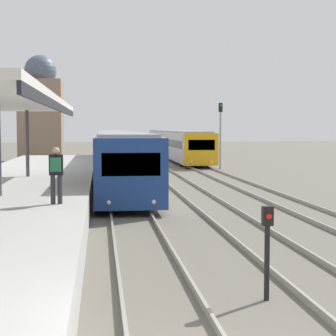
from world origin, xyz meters
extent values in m
cube|color=yellow|center=(-1.72, 0.00, 0.98)|extent=(0.50, 80.00, 0.01)
cube|color=black|center=(-2.42, 12.52, 3.88)|extent=(0.08, 18.37, 0.24)
cylinder|color=#47474C|center=(-4.38, 19.86, 2.49)|extent=(0.16, 0.16, 3.02)
cylinder|color=#2D2D33|center=(-2.46, 10.29, 1.40)|extent=(0.14, 0.14, 0.85)
cylinder|color=#2D2D33|center=(-2.26, 10.29, 1.40)|extent=(0.14, 0.14, 0.85)
cube|color=black|center=(-2.36, 10.29, 2.13)|extent=(0.40, 0.22, 0.60)
sphere|color=tan|center=(-2.36, 10.29, 2.53)|extent=(0.22, 0.22, 0.22)
cube|color=#236B47|center=(-2.36, 10.09, 2.15)|extent=(0.30, 0.18, 0.40)
cube|color=navy|center=(0.00, 13.80, 1.55)|extent=(2.67, 0.70, 2.57)
cube|color=black|center=(0.00, 13.47, 1.91)|extent=(2.08, 0.04, 0.82)
sphere|color=#EFEACC|center=(-0.80, 13.46, 0.57)|extent=(0.16, 0.16, 0.16)
sphere|color=#EFEACC|center=(0.80, 13.46, 0.57)|extent=(0.16, 0.16, 0.16)
cube|color=#B7B7BC|center=(0.00, 22.07, 1.55)|extent=(2.67, 15.85, 2.57)
cube|color=gray|center=(0.00, 22.07, 2.90)|extent=(2.35, 15.53, 0.12)
cube|color=black|center=(0.00, 22.07, 1.84)|extent=(2.69, 14.58, 0.67)
cylinder|color=black|center=(-1.13, 16.92, 0.35)|extent=(0.12, 0.70, 0.70)
cylinder|color=black|center=(1.13, 16.92, 0.35)|extent=(0.12, 0.70, 0.70)
cylinder|color=black|center=(-1.13, 27.22, 0.35)|extent=(0.12, 0.70, 0.70)
cylinder|color=black|center=(1.13, 27.22, 0.35)|extent=(0.12, 0.70, 0.70)
cube|color=#B7B7BC|center=(0.00, 38.26, 1.55)|extent=(2.67, 15.85, 2.57)
cube|color=gray|center=(0.00, 38.26, 2.90)|extent=(2.35, 15.53, 0.12)
cube|color=black|center=(0.00, 38.26, 1.84)|extent=(2.69, 14.58, 0.67)
cylinder|color=black|center=(-1.13, 33.11, 0.35)|extent=(0.12, 0.70, 0.70)
cylinder|color=black|center=(1.13, 33.11, 0.35)|extent=(0.12, 0.70, 0.70)
cylinder|color=black|center=(-1.13, 43.41, 0.35)|extent=(0.12, 0.70, 0.70)
cylinder|color=black|center=(1.13, 43.41, 0.35)|extent=(0.12, 0.70, 0.70)
cube|color=gold|center=(6.69, 36.60, 1.53)|extent=(2.66, 0.70, 2.52)
cube|color=black|center=(6.69, 36.27, 1.88)|extent=(2.07, 0.04, 0.81)
sphere|color=#EFEACC|center=(5.90, 36.26, 0.57)|extent=(0.16, 0.16, 0.16)
sphere|color=#EFEACC|center=(7.49, 36.26, 0.57)|extent=(0.16, 0.16, 0.16)
cube|color=#B7B7BC|center=(6.69, 44.58, 1.53)|extent=(2.66, 15.25, 2.52)
cube|color=gray|center=(6.69, 44.58, 2.85)|extent=(2.34, 14.94, 0.12)
cube|color=black|center=(6.69, 44.58, 1.81)|extent=(2.68, 14.03, 0.66)
cylinder|color=black|center=(5.56, 39.62, 0.35)|extent=(0.12, 0.70, 0.70)
cylinder|color=black|center=(7.82, 39.62, 0.35)|extent=(0.12, 0.70, 0.70)
cylinder|color=black|center=(5.56, 49.53, 0.35)|extent=(0.12, 0.70, 0.70)
cylinder|color=black|center=(7.82, 49.53, 0.35)|extent=(0.12, 0.70, 0.70)
cube|color=#B7B7BC|center=(6.69, 60.17, 1.53)|extent=(2.66, 15.25, 2.52)
cube|color=gray|center=(6.69, 60.17, 2.85)|extent=(2.34, 14.94, 0.12)
cube|color=black|center=(6.69, 60.17, 1.81)|extent=(2.68, 14.03, 0.66)
cylinder|color=black|center=(5.56, 55.22, 0.35)|extent=(0.12, 0.70, 0.70)
cylinder|color=black|center=(7.82, 55.22, 0.35)|extent=(0.12, 0.70, 0.70)
cylinder|color=black|center=(5.56, 65.13, 0.35)|extent=(0.12, 0.70, 0.70)
cylinder|color=black|center=(7.82, 65.13, 0.35)|extent=(0.12, 0.70, 0.70)
cylinder|color=black|center=(1.97, 3.66, 0.70)|extent=(0.10, 0.10, 1.41)
cube|color=black|center=(1.97, 3.66, 1.59)|extent=(0.20, 0.14, 0.36)
sphere|color=red|center=(1.97, 3.57, 1.59)|extent=(0.11, 0.11, 0.11)
cylinder|color=gray|center=(8.18, 36.39, 2.56)|extent=(0.14, 0.14, 5.12)
cube|color=black|center=(8.18, 36.39, 4.77)|extent=(0.28, 0.20, 0.70)
sphere|color=green|center=(8.18, 36.27, 4.91)|extent=(0.14, 0.14, 0.14)
cube|color=#89705B|center=(-6.63, 48.24, 3.85)|extent=(4.00, 4.00, 7.71)
sphere|color=#4C5666|center=(-6.63, 48.24, 8.54)|extent=(3.02, 3.02, 3.02)
camera|label=1|loc=(-1.09, -6.29, 3.21)|focal=60.00mm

